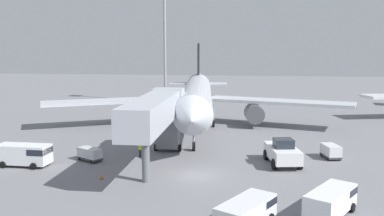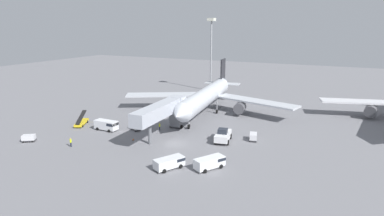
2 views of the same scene
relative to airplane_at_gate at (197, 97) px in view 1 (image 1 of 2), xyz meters
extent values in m
plane|color=slate|center=(3.18, -23.97, -4.66)|extent=(300.00, 300.00, 0.00)
cylinder|color=silver|center=(0.17, -1.53, 0.15)|extent=(8.16, 33.69, 4.47)
cone|color=silver|center=(2.25, -20.09, 0.15)|extent=(4.80, 4.42, 4.38)
cone|color=silver|center=(-2.03, 18.13, 0.49)|extent=(4.91, 6.59, 4.25)
cube|color=#232328|center=(-1.86, 16.60, 4.62)|extent=(0.90, 4.84, 7.16)
cube|color=silver|center=(0.86, 16.46, 0.71)|extent=(5.73, 4.09, 0.24)
cube|color=silver|center=(-4.48, 15.86, 0.71)|extent=(5.73, 4.09, 0.24)
cube|color=silver|center=(12.26, 3.16, -0.86)|extent=(22.85, 10.68, 0.44)
cube|color=silver|center=(-12.65, 0.37, -0.86)|extent=(21.98, 14.89, 0.44)
cylinder|color=#4C4C51|center=(8.63, 1.34, -2.53)|extent=(3.16, 3.90, 2.78)
cylinder|color=#4C4C51|center=(-8.71, -0.60, -2.53)|extent=(3.16, 3.90, 2.78)
cylinder|color=gray|center=(1.62, -14.47, -2.65)|extent=(0.28, 0.28, 2.92)
cylinder|color=black|center=(1.62, -14.47, -4.11)|extent=(0.47, 1.13, 1.10)
cylinder|color=gray|center=(2.50, 0.75, -2.65)|extent=(0.28, 0.28, 2.92)
cylinder|color=black|center=(2.50, 0.75, -4.11)|extent=(0.47, 1.13, 1.10)
cylinder|color=gray|center=(-2.61, 0.18, -2.65)|extent=(0.28, 0.28, 2.92)
cylinder|color=black|center=(-2.61, 0.18, -4.11)|extent=(0.47, 1.13, 1.10)
cube|color=#B2B7C1|center=(-1.12, -23.15, 1.20)|extent=(3.51, 16.46, 2.70)
cube|color=red|center=(-2.64, -23.19, 1.20)|extent=(0.47, 13.75, 0.44)
cube|color=#B2B7C1|center=(-1.40, -14.37, 1.20)|extent=(3.54, 2.91, 2.84)
cube|color=#232833|center=(-1.44, -13.07, 1.45)|extent=(3.31, 0.34, 0.90)
cube|color=slate|center=(-1.38, -14.97, -2.20)|extent=(2.60, 1.88, 4.11)
cylinder|color=black|center=(-2.80, -15.01, -4.26)|extent=(0.32, 0.81, 0.80)
cylinder|color=black|center=(0.05, -14.92, -4.26)|extent=(0.32, 0.81, 0.80)
cylinder|color=slate|center=(-1.02, -26.42, -2.40)|extent=(0.70, 0.70, 4.51)
cube|color=white|center=(11.46, -18.84, -3.46)|extent=(3.69, 6.16, 1.30)
cube|color=#232833|center=(11.52, -19.13, -2.36)|extent=(2.16, 2.12, 0.90)
cylinder|color=black|center=(13.05, -20.45, -4.11)|extent=(0.60, 1.16, 1.10)
cylinder|color=black|center=(10.57, -20.92, -4.11)|extent=(0.60, 1.16, 1.10)
cylinder|color=black|center=(12.35, -16.77, -4.11)|extent=(0.60, 1.16, 1.10)
cylinder|color=black|center=(9.87, -17.24, -4.11)|extent=(0.60, 1.16, 1.10)
cube|color=silver|center=(8.00, -34.72, -3.60)|extent=(4.23, 5.40, 1.54)
cube|color=#1E232D|center=(8.82, -33.22, -3.26)|extent=(2.61, 2.42, 0.49)
cylinder|color=black|center=(7.89, -32.88, -4.32)|extent=(0.65, 0.77, 0.68)
cube|color=white|center=(-14.65, -23.22, -3.41)|extent=(5.42, 2.18, 1.92)
cube|color=#1E232D|center=(-12.82, -23.25, -2.99)|extent=(1.76, 2.15, 0.61)
cylinder|color=black|center=(-12.96, -22.25, -4.32)|extent=(0.69, 0.39, 0.68)
cylinder|color=black|center=(-13.00, -24.25, -4.32)|extent=(0.69, 0.39, 0.68)
cylinder|color=black|center=(-16.30, -22.19, -4.32)|extent=(0.69, 0.39, 0.68)
cylinder|color=black|center=(-16.33, -24.20, -4.32)|extent=(0.69, 0.39, 0.68)
cube|color=white|center=(13.94, -31.88, -3.56)|extent=(4.42, 5.48, 1.61)
cube|color=#1E232D|center=(14.86, -30.38, -3.21)|extent=(2.62, 2.48, 0.52)
cylinder|color=black|center=(13.95, -30.00, -4.32)|extent=(0.66, 0.77, 0.68)
cylinder|color=black|center=(15.61, -31.01, -4.32)|extent=(0.66, 0.77, 0.68)
cylinder|color=black|center=(12.28, -32.75, -4.32)|extent=(0.66, 0.77, 0.68)
cube|color=#38383D|center=(16.86, -15.68, -4.37)|extent=(2.00, 2.81, 0.22)
cube|color=silver|center=(16.86, -15.68, -3.71)|extent=(2.00, 2.81, 1.10)
cylinder|color=black|center=(17.71, -16.38, -4.48)|extent=(0.20, 0.38, 0.36)
cylinder|color=black|center=(16.44, -16.70, -4.48)|extent=(0.20, 0.38, 0.36)
cylinder|color=black|center=(17.27, -14.66, -4.48)|extent=(0.20, 0.38, 0.36)
cylinder|color=black|center=(16.01, -14.98, -4.48)|extent=(0.20, 0.38, 0.36)
cube|color=#38383D|center=(-8.73, -20.41, -4.37)|extent=(3.02, 2.46, 0.22)
cube|color=silver|center=(-8.73, -20.41, -3.76)|extent=(3.02, 2.46, 0.99)
cylinder|color=black|center=(-7.61, -20.38, -4.48)|extent=(0.37, 0.28, 0.36)
cylinder|color=black|center=(-8.18, -21.40, -4.48)|extent=(0.37, 0.28, 0.36)
cylinder|color=black|center=(-9.28, -19.43, -4.48)|extent=(0.37, 0.28, 0.36)
cylinder|color=black|center=(-9.86, -20.45, -4.48)|extent=(0.37, 0.28, 0.36)
cylinder|color=#1E2333|center=(-3.85, -18.12, -4.24)|extent=(0.35, 0.35, 0.83)
cylinder|color=#D8EA19|center=(-3.85, -18.12, -3.50)|extent=(0.47, 0.47, 0.66)
sphere|color=tan|center=(-3.85, -18.12, -3.04)|extent=(0.23, 0.23, 0.23)
cube|color=black|center=(-5.28, -26.20, -4.65)|extent=(0.31, 0.31, 0.03)
cone|color=orange|center=(-5.28, -26.20, -4.41)|extent=(0.26, 0.26, 0.45)
cylinder|color=#93969B|center=(-10.93, 28.91, 7.46)|extent=(0.56, 0.56, 24.24)
camera|label=1|loc=(8.21, -61.33, 7.14)|focal=38.79mm
camera|label=2|loc=(32.60, -77.42, 18.11)|focal=30.36mm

